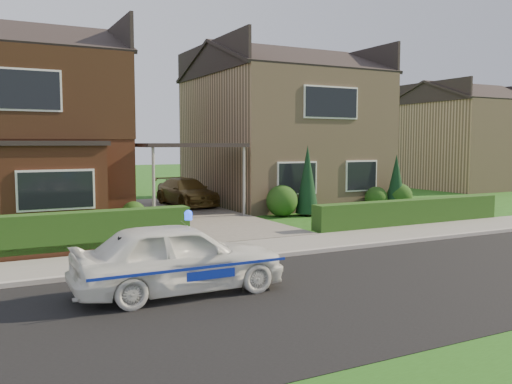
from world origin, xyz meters
TOP-DOWN VIEW (x-y plane):
  - ground at (0.00, 0.00)m, footprint 120.00×120.00m
  - road at (0.00, 0.00)m, footprint 60.00×6.00m
  - kerb at (0.00, 3.05)m, footprint 60.00×0.16m
  - sidewalk at (0.00, 4.10)m, footprint 60.00×2.00m
  - driveway at (0.00, 11.00)m, footprint 3.80×12.00m
  - house_left at (-5.78, 13.90)m, footprint 7.50×9.53m
  - house_right at (5.80, 13.99)m, footprint 7.50×8.06m
  - carport_link at (0.00, 10.95)m, footprint 3.80×3.00m
  - dwarf_wall at (-5.80, 5.30)m, footprint 7.70×0.25m
  - hedge_left at (-5.80, 5.45)m, footprint 7.50×0.55m
  - hedge_right at (5.80, 5.35)m, footprint 7.50×0.55m
  - shrub_left_mid at (-4.00, 9.30)m, footprint 1.32×1.32m
  - shrub_left_near at (-2.40, 9.60)m, footprint 0.84×0.84m
  - shrub_right_near at (3.20, 9.40)m, footprint 1.20×1.20m
  - shrub_right_mid at (7.80, 9.50)m, footprint 0.96×0.96m
  - shrub_right_far at (8.80, 9.20)m, footprint 1.08×1.08m
  - conifer_a at (4.20, 9.20)m, footprint 0.90×0.90m
  - conifer_b at (8.60, 9.20)m, footprint 0.90×0.90m
  - neighbour_right at (20.00, 16.00)m, footprint 6.50×7.00m
  - police_car at (-3.75, 1.20)m, footprint 3.59×3.92m
  - driveway_car at (0.95, 13.67)m, footprint 1.89×4.05m
  - potted_plant_b at (-6.07, 7.04)m, footprint 0.48×0.47m
  - potted_plant_c at (-2.50, 9.00)m, footprint 0.42×0.42m

SIDE VIEW (x-z plane):
  - ground at x=0.00m, z-range 0.00..0.00m
  - road at x=0.00m, z-range -0.01..0.01m
  - hedge_left at x=-5.80m, z-range -0.45..0.45m
  - hedge_right at x=5.80m, z-range -0.40..0.40m
  - sidewalk at x=0.00m, z-range 0.00..0.10m
  - kerb at x=0.00m, z-range 0.00..0.12m
  - driveway at x=0.00m, z-range 0.00..0.12m
  - dwarf_wall at x=-5.80m, z-range 0.00..0.36m
  - potted_plant_c at x=-2.50m, z-range 0.00..0.68m
  - potted_plant_b at x=-6.07m, z-range 0.00..0.68m
  - shrub_left_near at x=-2.40m, z-range 0.00..0.84m
  - shrub_right_mid at x=7.80m, z-range 0.00..0.96m
  - shrub_right_far at x=8.80m, z-range 0.00..1.08m
  - shrub_right_near at x=3.20m, z-range 0.00..1.20m
  - shrub_left_mid at x=-4.00m, z-range 0.00..1.32m
  - police_car at x=-3.75m, z-range -0.08..1.41m
  - driveway_car at x=0.95m, z-range 0.12..1.26m
  - conifer_b at x=8.60m, z-range 0.00..2.20m
  - conifer_a at x=4.20m, z-range 0.00..2.60m
  - neighbour_right at x=20.00m, z-range 0.00..5.20m
  - carport_link at x=0.00m, z-range 1.27..4.04m
  - house_right at x=5.80m, z-range 0.04..7.29m
  - house_left at x=-5.78m, z-range 0.19..7.44m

